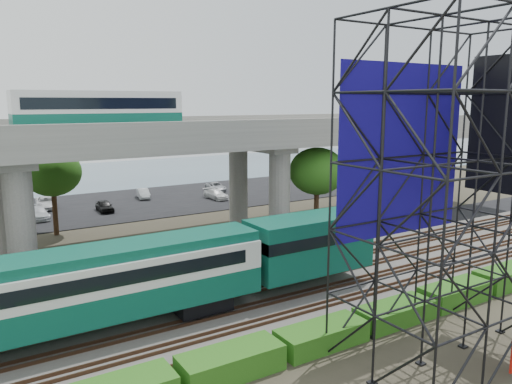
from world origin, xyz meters
TOP-DOWN VIEW (x-y plane):
  - ground at (0.00, 0.00)m, footprint 140.00×140.00m
  - ballast_bed at (0.00, 2.00)m, footprint 90.00×12.00m
  - service_road at (0.00, 10.50)m, footprint 90.00×5.00m
  - parking_lot at (0.00, 34.00)m, footprint 90.00×18.00m
  - harbor_water at (0.00, 56.00)m, footprint 140.00×40.00m
  - rail_tracks at (0.00, 2.00)m, footprint 90.00×9.52m
  - commuter_train at (-6.81, 2.00)m, footprint 29.30×3.06m
  - overpass at (-0.27, 16.00)m, footprint 80.00×12.00m
  - scaffold_tower at (5.21, -7.98)m, footprint 9.36×6.36m
  - hedge_strip at (1.01, -4.30)m, footprint 34.60×1.80m
  - trees at (-4.67, 16.17)m, footprint 40.94×16.94m
  - parked_cars at (-1.18, 33.51)m, footprint 36.87×9.53m

SIDE VIEW (x-z plane):
  - ground at x=0.00m, z-range 0.00..0.00m
  - harbor_water at x=0.00m, z-range 0.00..0.03m
  - service_road at x=0.00m, z-range 0.00..0.08m
  - parking_lot at x=0.00m, z-range 0.00..0.08m
  - ballast_bed at x=0.00m, z-range 0.00..0.20m
  - rail_tracks at x=0.00m, z-range 0.20..0.36m
  - hedge_strip at x=1.01m, z-range -0.04..1.16m
  - parked_cars at x=-1.18m, z-range 0.03..1.32m
  - commuter_train at x=-6.81m, z-range 0.73..5.03m
  - trees at x=-4.67m, z-range 1.73..9.42m
  - scaffold_tower at x=5.21m, z-range -0.03..14.97m
  - overpass at x=-0.27m, z-range 2.01..14.41m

